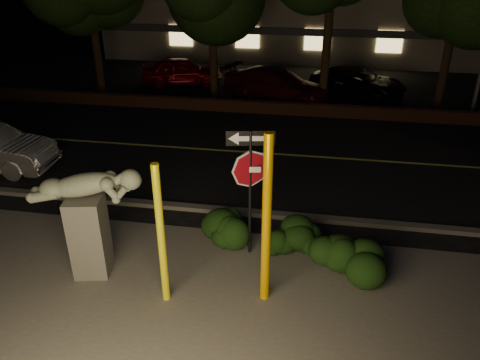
{
  "coord_description": "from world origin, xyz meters",
  "views": [
    {
      "loc": [
        2.28,
        -7.67,
        6.42
      ],
      "look_at": [
        0.67,
        1.75,
        1.6
      ],
      "focal_mm": 35.0,
      "sensor_mm": 36.0,
      "label": 1
    }
  ],
  "objects_px": {
    "sculpture": "(87,212)",
    "yellow_pole_left": "(161,236)",
    "yellow_pole_right": "(267,223)",
    "parked_car_darkred": "(277,85)",
    "parked_car_dark": "(358,82)",
    "parked_car_red": "(182,71)",
    "signpost": "(250,169)"
  },
  "relations": [
    {
      "from": "parked_car_darkred",
      "to": "parked_car_dark",
      "type": "relative_size",
      "value": 1.13
    },
    {
      "from": "sculpture",
      "to": "parked_car_darkred",
      "type": "relative_size",
      "value": 0.49
    },
    {
      "from": "signpost",
      "to": "parked_car_red",
      "type": "height_order",
      "value": "signpost"
    },
    {
      "from": "yellow_pole_left",
      "to": "parked_car_darkred",
      "type": "bearing_deg",
      "value": 86.47
    },
    {
      "from": "parked_car_darkred",
      "to": "parked_car_dark",
      "type": "bearing_deg",
      "value": -47.88
    },
    {
      "from": "yellow_pole_right",
      "to": "signpost",
      "type": "relative_size",
      "value": 1.19
    },
    {
      "from": "sculpture",
      "to": "parked_car_darkred",
      "type": "xyz_separation_m",
      "value": [
        2.63,
        13.18,
        -0.79
      ]
    },
    {
      "from": "signpost",
      "to": "parked_car_red",
      "type": "relative_size",
      "value": 0.75
    },
    {
      "from": "sculpture",
      "to": "yellow_pole_left",
      "type": "bearing_deg",
      "value": -29.88
    },
    {
      "from": "parked_car_dark",
      "to": "yellow_pole_left",
      "type": "bearing_deg",
      "value": -172.85
    },
    {
      "from": "yellow_pole_left",
      "to": "parked_car_dark",
      "type": "height_order",
      "value": "yellow_pole_left"
    },
    {
      "from": "yellow_pole_right",
      "to": "sculpture",
      "type": "height_order",
      "value": "yellow_pole_right"
    },
    {
      "from": "parked_car_red",
      "to": "parked_car_darkred",
      "type": "relative_size",
      "value": 0.8
    },
    {
      "from": "sculpture",
      "to": "signpost",
      "type": "bearing_deg",
      "value": 10.33
    },
    {
      "from": "yellow_pole_left",
      "to": "yellow_pole_right",
      "type": "distance_m",
      "value": 2.0
    },
    {
      "from": "yellow_pole_right",
      "to": "parked_car_darkred",
      "type": "xyz_separation_m",
      "value": [
        -1.1,
        13.42,
        -1.06
      ]
    },
    {
      "from": "parked_car_dark",
      "to": "parked_car_red",
      "type": "bearing_deg",
      "value": 111.11
    },
    {
      "from": "parked_car_darkred",
      "to": "parked_car_dark",
      "type": "xyz_separation_m",
      "value": [
        3.7,
        1.62,
        -0.11
      ]
    },
    {
      "from": "sculpture",
      "to": "parked_car_dark",
      "type": "xyz_separation_m",
      "value": [
        6.33,
        14.8,
        -0.9
      ]
    },
    {
      "from": "yellow_pole_left",
      "to": "parked_car_darkred",
      "type": "xyz_separation_m",
      "value": [
        0.85,
        13.79,
        -0.78
      ]
    },
    {
      "from": "parked_car_darkred",
      "to": "parked_car_dark",
      "type": "distance_m",
      "value": 4.04
    },
    {
      "from": "sculpture",
      "to": "parked_car_red",
      "type": "distance_m",
      "value": 15.39
    },
    {
      "from": "yellow_pole_right",
      "to": "parked_car_darkred",
      "type": "bearing_deg",
      "value": 94.68
    },
    {
      "from": "parked_car_dark",
      "to": "sculpture",
      "type": "bearing_deg",
      "value": -179.53
    },
    {
      "from": "parked_car_darkred",
      "to": "sculpture",
      "type": "bearing_deg",
      "value": -172.81
    },
    {
      "from": "yellow_pole_right",
      "to": "signpost",
      "type": "distance_m",
      "value": 1.62
    },
    {
      "from": "parked_car_red",
      "to": "parked_car_darkred",
      "type": "distance_m",
      "value": 5.41
    },
    {
      "from": "parked_car_red",
      "to": "signpost",
      "type": "bearing_deg",
      "value": -172.19
    },
    {
      "from": "parked_car_red",
      "to": "yellow_pole_right",
      "type": "bearing_deg",
      "value": -172.4
    },
    {
      "from": "yellow_pole_left",
      "to": "parked_car_red",
      "type": "xyz_separation_m",
      "value": [
        -4.17,
        15.79,
        -0.82
      ]
    },
    {
      "from": "yellow_pole_right",
      "to": "parked_car_dark",
      "type": "height_order",
      "value": "yellow_pole_right"
    },
    {
      "from": "sculpture",
      "to": "parked_car_darkred",
      "type": "bearing_deg",
      "value": 67.6
    }
  ]
}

